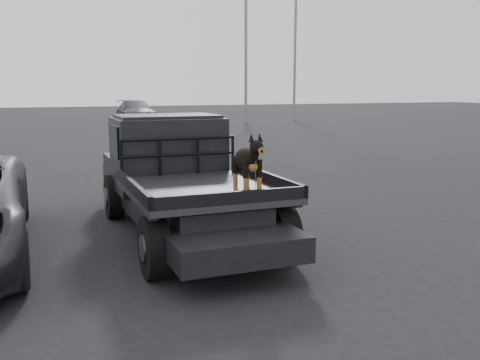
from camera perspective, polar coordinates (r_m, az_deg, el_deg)
name	(u,v)px	position (r m, az deg, el deg)	size (l,w,h in m)	color
ground	(193,276)	(6.57, -5.05, -10.15)	(120.00, 120.00, 0.00)	black
flatbed_ute	(184,206)	(8.21, -6.04, -2.76)	(2.00, 5.40, 0.92)	black
ute_cab	(167,141)	(8.98, -7.76, 4.11)	(1.72, 1.30, 0.88)	black
headache_rack	(179,157)	(8.28, -6.50, 2.50)	(1.80, 0.08, 0.55)	black
dog	(247,164)	(6.73, 0.75, 1.69)	(0.32, 0.60, 0.74)	black
distant_car_b	(136,111)	(35.67, -11.07, 7.22)	(2.01, 4.94, 1.43)	#4A494E
floodlight_mid	(246,4)	(33.59, 0.64, 18.28)	(1.08, 0.28, 13.13)	slate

